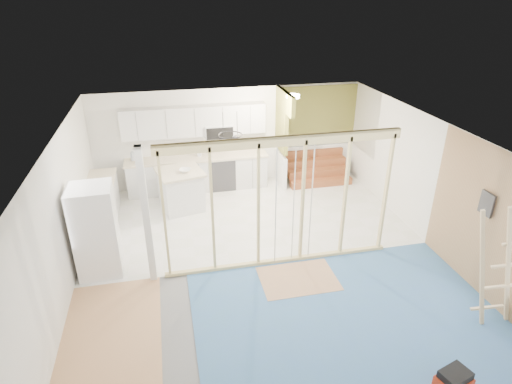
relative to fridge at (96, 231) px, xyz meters
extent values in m
cube|color=slate|center=(3.04, -0.45, -0.88)|extent=(7.00, 8.00, 0.01)
cube|color=white|center=(3.04, -0.45, 1.72)|extent=(7.00, 8.00, 0.01)
cube|color=white|center=(3.04, 3.55, 0.42)|extent=(7.00, 0.01, 2.60)
cube|color=white|center=(-0.46, -0.45, 0.42)|extent=(0.01, 8.00, 2.60)
cube|color=white|center=(6.54, -0.45, 0.42)|extent=(0.01, 8.00, 2.60)
cube|color=white|center=(3.04, 1.55, -0.87)|extent=(7.00, 4.00, 0.02)
cube|color=teal|center=(4.04, -2.45, -0.87)|extent=(5.00, 4.00, 0.02)
cube|color=tan|center=(0.29, -2.45, -0.87)|extent=(1.50, 4.00, 0.02)
cube|color=tan|center=(3.54, -1.05, -0.86)|extent=(1.40, 1.00, 0.01)
cube|color=#D8C384|center=(3.34, -0.45, 1.62)|extent=(4.40, 0.09, 0.18)
cube|color=#D8C384|center=(3.34, -0.45, -0.83)|extent=(4.40, 0.09, 0.06)
cube|color=silver|center=(0.94, -0.45, 0.42)|extent=(0.12, 0.14, 2.60)
cube|color=#D8C384|center=(1.24, -0.45, 0.42)|extent=(0.04, 0.09, 2.40)
cube|color=#D8C384|center=(2.08, -0.45, 0.42)|extent=(0.04, 0.09, 2.40)
cube|color=#D8C384|center=(2.92, -0.45, 0.42)|extent=(0.04, 0.09, 2.40)
cube|color=#D8C384|center=(3.76, -0.45, 0.42)|extent=(0.04, 0.09, 2.40)
cube|color=#D8C384|center=(4.60, -0.45, 0.42)|extent=(0.04, 0.09, 2.40)
cube|color=#D8C384|center=(5.44, -0.45, 0.42)|extent=(0.04, 0.09, 2.40)
cylinder|color=silver|center=(3.24, -0.48, 0.34)|extent=(0.02, 0.02, 2.35)
cylinder|color=silver|center=(3.94, -0.43, 0.34)|extent=(0.02, 0.02, 2.35)
cylinder|color=silver|center=(3.59, -0.45, 0.34)|extent=(0.02, 0.02, 2.35)
cube|color=silver|center=(2.14, 3.25, -0.44)|extent=(3.60, 0.60, 0.88)
cube|color=beige|center=(2.14, 3.25, 0.02)|extent=(3.66, 0.64, 0.05)
cube|color=silver|center=(-0.16, 2.15, -0.44)|extent=(0.60, 1.60, 0.88)
cube|color=beige|center=(-0.16, 2.15, 0.02)|extent=(0.64, 1.64, 0.05)
cube|color=silver|center=(2.14, 3.37, 0.97)|extent=(3.60, 0.34, 0.75)
cube|color=silver|center=(2.74, 3.33, 0.67)|extent=(0.72, 0.38, 0.36)
cube|color=black|center=(2.74, 3.14, 0.67)|extent=(0.68, 0.02, 0.30)
cube|color=olive|center=(4.34, 3.10, 0.92)|extent=(0.10, 0.90, 1.60)
cube|color=white|center=(4.34, 3.10, -0.43)|extent=(0.10, 0.90, 0.90)
cube|color=olive|center=(4.34, 2.40, 1.47)|extent=(0.10, 0.50, 0.50)
cube|color=olive|center=(5.44, 3.52, 0.87)|extent=(2.20, 0.04, 1.60)
cube|color=white|center=(5.44, 3.52, -0.43)|extent=(2.20, 0.04, 0.90)
cube|color=brown|center=(5.39, 2.75, -0.78)|extent=(1.70, 0.26, 0.20)
cube|color=brown|center=(5.39, 3.01, -0.58)|extent=(1.70, 0.26, 0.20)
cube|color=brown|center=(5.39, 3.27, -0.38)|extent=(1.70, 0.26, 0.20)
cube|color=brown|center=(5.39, 3.53, -0.18)|extent=(1.70, 0.26, 0.20)
torus|color=black|center=(2.74, 1.45, 1.17)|extent=(0.52, 0.52, 0.02)
cylinder|color=black|center=(2.59, 1.45, 1.42)|extent=(0.01, 0.01, 0.50)
cylinder|color=black|center=(2.89, 1.45, 1.42)|extent=(0.01, 0.01, 0.50)
cylinder|color=#39393E|center=(2.64, 1.35, 1.02)|extent=(0.14, 0.14, 0.14)
cylinder|color=#39393E|center=(2.86, 1.55, 1.04)|extent=(0.12, 0.12, 0.12)
cube|color=tan|center=(6.52, -2.45, 0.42)|extent=(0.02, 4.00, 2.60)
cube|color=#39393E|center=(6.47, -1.85, 0.77)|extent=(0.04, 0.30, 0.40)
cylinder|color=#FFEABF|center=(4.44, 2.55, 1.66)|extent=(0.32, 0.32, 0.08)
cube|color=white|center=(-0.01, 0.00, 0.00)|extent=(0.79, 0.76, 1.76)
cube|color=#39393E|center=(0.36, 0.00, 0.00)|extent=(0.05, 0.70, 1.73)
cube|color=white|center=(1.64, 2.25, -0.42)|extent=(1.08, 1.08, 0.92)
cube|color=beige|center=(1.64, 2.25, 0.08)|extent=(1.21, 1.21, 0.05)
imported|color=white|center=(1.76, 2.18, 0.14)|extent=(0.32, 0.32, 0.07)
imported|color=#A4ACB7|center=(0.54, 3.34, 0.20)|extent=(0.12, 0.12, 0.30)
imported|color=white|center=(2.20, 3.28, 0.15)|extent=(0.12, 0.12, 0.20)
cube|color=black|center=(4.76, -3.85, -0.53)|extent=(0.45, 0.38, 0.11)
cube|color=#DCBC86|center=(5.84, -2.74, 0.16)|extent=(0.48, 0.19, 2.05)
cube|color=#DCBC86|center=(6.29, -2.74, 0.16)|extent=(0.48, 0.19, 2.05)
cube|color=#DCBC86|center=(6.12, -2.74, -0.60)|extent=(0.48, 0.19, 0.14)
cube|color=#DCBC86|center=(6.21, -2.74, -0.21)|extent=(0.48, 0.19, 0.14)
cube|color=#DCBC86|center=(6.29, -2.74, 0.19)|extent=(0.48, 0.19, 0.14)
camera|label=1|loc=(1.39, -7.15, 3.99)|focal=30.00mm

